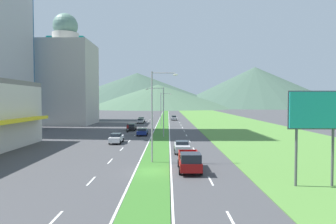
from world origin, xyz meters
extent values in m
plane|color=#424244|center=(0.00, 0.00, 0.00)|extent=(600.00, 600.00, 0.00)
cube|color=#387028|center=(0.00, 60.00, 0.03)|extent=(3.20, 240.00, 0.06)
cube|color=#518438|center=(20.60, 60.00, 0.03)|extent=(24.00, 240.00, 0.06)
cube|color=silver|center=(-5.10, -11.62, 0.01)|extent=(0.16, 2.80, 0.01)
cube|color=silver|center=(-5.10, -3.24, 0.01)|extent=(0.16, 2.80, 0.01)
cube|color=silver|center=(-5.10, 5.13, 0.01)|extent=(0.16, 2.80, 0.01)
cube|color=silver|center=(-5.10, 13.51, 0.01)|extent=(0.16, 2.80, 0.01)
cube|color=silver|center=(-5.10, 21.89, 0.01)|extent=(0.16, 2.80, 0.01)
cube|color=silver|center=(-5.10, 30.27, 0.01)|extent=(0.16, 2.80, 0.01)
cube|color=silver|center=(-5.10, 38.64, 0.01)|extent=(0.16, 2.80, 0.01)
cube|color=silver|center=(-5.10, 47.02, 0.01)|extent=(0.16, 2.80, 0.01)
cube|color=silver|center=(-5.10, 55.40, 0.01)|extent=(0.16, 2.80, 0.01)
cube|color=silver|center=(-5.10, 63.78, 0.01)|extent=(0.16, 2.80, 0.01)
cube|color=silver|center=(-5.10, 72.15, 0.01)|extent=(0.16, 2.80, 0.01)
cube|color=silver|center=(-5.10, 80.53, 0.01)|extent=(0.16, 2.80, 0.01)
cube|color=silver|center=(-5.10, 88.91, 0.01)|extent=(0.16, 2.80, 0.01)
cube|color=silver|center=(-5.10, 97.29, 0.01)|extent=(0.16, 2.80, 0.01)
cube|color=silver|center=(-5.10, 105.66, 0.01)|extent=(0.16, 2.80, 0.01)
cube|color=silver|center=(5.10, -11.62, 0.01)|extent=(0.16, 2.80, 0.01)
cube|color=silver|center=(5.10, -3.24, 0.01)|extent=(0.16, 2.80, 0.01)
cube|color=silver|center=(5.10, 5.13, 0.01)|extent=(0.16, 2.80, 0.01)
cube|color=silver|center=(5.10, 13.51, 0.01)|extent=(0.16, 2.80, 0.01)
cube|color=silver|center=(5.10, 21.89, 0.01)|extent=(0.16, 2.80, 0.01)
cube|color=silver|center=(5.10, 30.27, 0.01)|extent=(0.16, 2.80, 0.01)
cube|color=silver|center=(5.10, 38.64, 0.01)|extent=(0.16, 2.80, 0.01)
cube|color=silver|center=(5.10, 47.02, 0.01)|extent=(0.16, 2.80, 0.01)
cube|color=silver|center=(5.10, 55.40, 0.01)|extent=(0.16, 2.80, 0.01)
cube|color=silver|center=(5.10, 63.78, 0.01)|extent=(0.16, 2.80, 0.01)
cube|color=silver|center=(5.10, 72.15, 0.01)|extent=(0.16, 2.80, 0.01)
cube|color=silver|center=(5.10, 80.53, 0.01)|extent=(0.16, 2.80, 0.01)
cube|color=silver|center=(5.10, 88.91, 0.01)|extent=(0.16, 2.80, 0.01)
cube|color=silver|center=(5.10, 97.29, 0.01)|extent=(0.16, 2.80, 0.01)
cube|color=silver|center=(5.10, 105.66, 0.01)|extent=(0.16, 2.80, 0.01)
cube|color=silver|center=(-1.75, 60.00, 0.01)|extent=(0.16, 240.00, 0.01)
cube|color=silver|center=(1.75, 60.00, 0.01)|extent=(0.16, 240.00, 0.01)
cube|color=#B7B2A8|center=(-28.21, 58.78, 11.78)|extent=(15.52, 15.52, 23.55)
cylinder|color=beige|center=(-28.21, 58.78, 24.96)|extent=(7.38, 7.38, 2.81)
sphere|color=slate|center=(-28.21, 58.78, 28.47)|extent=(7.03, 7.03, 7.03)
cube|color=teal|center=(-32.32, 75.85, 14.01)|extent=(12.10, 12.10, 28.02)
cone|color=#3D5647|center=(-31.96, 296.33, 18.36)|extent=(197.50, 197.50, 36.71)
cone|color=#47664C|center=(-7.42, 237.34, 10.51)|extent=(133.28, 133.28, 21.02)
cone|color=#3D5647|center=(91.71, 283.30, 20.83)|extent=(174.77, 174.77, 41.67)
cylinder|color=#99999E|center=(-0.32, 4.34, 5.02)|extent=(0.18, 0.18, 10.05)
cylinder|color=#99999E|center=(0.97, 4.38, 9.90)|extent=(2.56, 0.18, 0.10)
ellipsoid|color=silver|center=(2.25, 4.42, 9.70)|extent=(0.56, 0.28, 0.20)
cylinder|color=#99999E|center=(0.62, 27.83, 4.67)|extent=(0.18, 0.18, 9.34)
cylinder|color=#99999E|center=(-0.94, 27.86, 9.19)|extent=(3.13, 0.17, 0.10)
ellipsoid|color=silver|center=(-2.50, 27.90, 8.99)|extent=(0.56, 0.28, 0.20)
cylinder|color=#99999E|center=(-0.47, 51.32, 4.44)|extent=(0.18, 0.18, 8.89)
cylinder|color=#99999E|center=(0.85, 51.40, 8.74)|extent=(2.66, 0.25, 0.10)
ellipsoid|color=silver|center=(2.18, 51.47, 8.54)|extent=(0.56, 0.28, 0.20)
cylinder|color=#4C4C51|center=(11.62, -4.92, 2.34)|extent=(0.20, 0.20, 4.68)
cylinder|color=#4C4C51|center=(14.52, -4.92, 2.34)|extent=(0.20, 0.20, 4.68)
cube|color=teal|center=(13.07, -5.02, 6.11)|extent=(4.14, 0.16, 2.86)
cube|color=#4C4C51|center=(13.07, -4.90, 6.11)|extent=(4.34, 0.08, 3.06)
cube|color=silver|center=(-6.89, 19.56, 0.70)|extent=(1.74, 4.75, 0.77)
cube|color=black|center=(-6.89, 19.37, 1.34)|extent=(1.50, 2.09, 0.50)
cylinder|color=black|center=(-7.72, 21.03, 0.32)|extent=(0.22, 0.64, 0.64)
cylinder|color=black|center=(-6.05, 21.03, 0.32)|extent=(0.22, 0.64, 0.64)
cylinder|color=black|center=(-7.72, 18.08, 0.32)|extent=(0.22, 0.64, 0.64)
cylinder|color=black|center=(-6.05, 18.08, 0.32)|extent=(0.22, 0.64, 0.64)
cube|color=#B2B2B7|center=(3.30, 10.77, 0.71)|extent=(1.90, 4.73, 0.77)
cube|color=black|center=(3.30, 10.96, 1.30)|extent=(1.63, 2.08, 0.41)
cylinder|color=black|center=(4.21, 9.30, 0.32)|extent=(0.22, 0.64, 0.64)
cylinder|color=black|center=(2.38, 9.30, 0.32)|extent=(0.22, 0.64, 0.64)
cylinder|color=black|center=(4.21, 12.23, 0.32)|extent=(0.22, 0.64, 0.64)
cylinder|color=black|center=(2.38, 12.23, 0.32)|extent=(0.22, 0.64, 0.64)
cube|color=#B2B2B7|center=(-7.05, 67.19, 0.69)|extent=(1.86, 4.62, 0.74)
cube|color=black|center=(-7.05, 67.00, 1.30)|extent=(1.60, 2.03, 0.48)
cylinder|color=black|center=(-7.94, 68.62, 0.32)|extent=(0.22, 0.64, 0.64)
cylinder|color=black|center=(-6.16, 68.62, 0.32)|extent=(0.22, 0.64, 0.64)
cylinder|color=black|center=(-7.94, 65.75, 0.32)|extent=(0.22, 0.64, 0.64)
cylinder|color=black|center=(-6.16, 65.75, 0.32)|extent=(0.22, 0.64, 0.64)
cube|color=black|center=(-6.90, 40.04, 0.67)|extent=(1.79, 4.30, 0.70)
cube|color=black|center=(-6.90, 39.87, 1.27)|extent=(1.54, 1.89, 0.51)
cylinder|color=black|center=(-7.76, 41.38, 0.32)|extent=(0.22, 0.64, 0.64)
cylinder|color=black|center=(-6.04, 41.38, 0.32)|extent=(0.22, 0.64, 0.64)
cylinder|color=black|center=(-7.76, 38.71, 0.32)|extent=(0.22, 0.64, 0.64)
cylinder|color=black|center=(-6.04, 38.71, 0.32)|extent=(0.22, 0.64, 0.64)
cube|color=navy|center=(-3.61, 30.41, 0.64)|extent=(1.87, 4.68, 0.64)
cube|color=black|center=(-3.61, 30.23, 1.19)|extent=(1.61, 2.06, 0.46)
cylinder|color=black|center=(-4.50, 31.86, 0.32)|extent=(0.22, 0.64, 0.64)
cylinder|color=black|center=(-2.71, 31.86, 0.32)|extent=(0.22, 0.64, 0.64)
cylinder|color=black|center=(-4.50, 28.96, 0.32)|extent=(0.22, 0.64, 0.64)
cylinder|color=black|center=(-2.71, 28.96, 0.32)|extent=(0.22, 0.64, 0.64)
cube|color=#B2B2B7|center=(-6.83, 61.90, 0.63)|extent=(1.83, 4.57, 0.62)
cube|color=black|center=(-6.83, 61.72, 1.18)|extent=(1.58, 2.01, 0.48)
cylinder|color=black|center=(-7.71, 63.32, 0.32)|extent=(0.22, 0.64, 0.64)
cylinder|color=black|center=(-5.95, 63.32, 0.32)|extent=(0.22, 0.64, 0.64)
cylinder|color=black|center=(-7.71, 60.48, 0.32)|extent=(0.22, 0.64, 0.64)
cylinder|color=black|center=(-5.95, 60.48, 0.32)|extent=(0.22, 0.64, 0.64)
cube|color=#B2B2B7|center=(3.51, 75.92, 0.68)|extent=(1.87, 4.39, 0.73)
cube|color=black|center=(3.51, 76.09, 1.32)|extent=(1.61, 1.93, 0.54)
cylinder|color=black|center=(4.41, 74.55, 0.32)|extent=(0.22, 0.64, 0.64)
cylinder|color=black|center=(2.62, 74.55, 0.32)|extent=(0.22, 0.64, 0.64)
cylinder|color=black|center=(4.41, 77.28, 0.32)|extent=(0.22, 0.64, 0.64)
cylinder|color=black|center=(2.62, 77.28, 0.32)|extent=(0.22, 0.64, 0.64)
cube|color=maroon|center=(3.54, 0.48, 0.80)|extent=(2.00, 5.40, 0.80)
cube|color=black|center=(3.54, -1.12, 1.60)|extent=(1.84, 2.00, 0.80)
cube|color=maroon|center=(4.48, 1.58, 1.42)|extent=(0.10, 3.20, 0.44)
cube|color=maroon|center=(2.60, 1.58, 1.42)|extent=(0.10, 3.20, 0.44)
cube|color=maroon|center=(3.54, 3.13, 1.42)|extent=(1.84, 0.10, 0.44)
cylinder|color=black|center=(4.50, -1.14, 0.40)|extent=(0.26, 0.80, 0.80)
cylinder|color=black|center=(2.58, -1.14, 0.40)|extent=(0.26, 0.80, 0.80)
cylinder|color=black|center=(4.50, 2.10, 0.40)|extent=(0.26, 0.80, 0.80)
cylinder|color=black|center=(2.58, 2.10, 0.40)|extent=(0.26, 0.80, 0.80)
cylinder|color=black|center=(-7.30, 36.88, 0.30)|extent=(0.10, 0.60, 0.60)
cylinder|color=black|center=(-7.30, 35.48, 0.30)|extent=(0.12, 0.60, 0.60)
cube|color=slate|center=(-7.30, 36.18, 0.47)|extent=(0.20, 1.12, 0.25)
ellipsoid|color=slate|center=(-7.30, 36.38, 0.83)|extent=(0.24, 0.44, 0.24)
cube|color=maroon|center=(-7.30, 36.08, 1.20)|extent=(0.36, 0.28, 0.70)
sphere|color=black|center=(-7.30, 36.13, 1.67)|extent=(0.26, 0.26, 0.26)
camera|label=1|loc=(1.45, -28.51, 6.86)|focal=32.03mm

